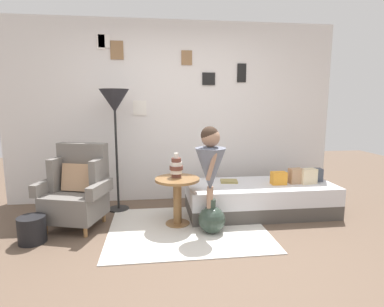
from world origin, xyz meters
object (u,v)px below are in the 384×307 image
vase_striped (176,167)px  book_on_daybed (229,181)px  daybed (260,198)px  demijohn_near (212,219)px  side_table (177,192)px  floor_lamp (115,106)px  magazine_basket (32,230)px  person_child (210,165)px  armchair (77,190)px

vase_striped → book_on_daybed: size_ratio=1.32×
daybed → demijohn_near: daybed is taller
vase_striped → book_on_daybed: (0.72, 0.32, -0.28)m
side_table → floor_lamp: bearing=140.5°
vase_striped → demijohn_near: size_ratio=0.75×
magazine_basket → demijohn_near: bearing=0.1°
person_child → armchair: bearing=166.3°
daybed → person_child: (-0.76, -0.50, 0.57)m
armchair → floor_lamp: bearing=50.5°
daybed → side_table: (-1.11, -0.26, 0.20)m
floor_lamp → magazine_basket: (-0.79, -0.91, -1.26)m
armchair → demijohn_near: bearing=-15.2°
side_table → floor_lamp: (-0.76, 0.62, 1.00)m
vase_striped → book_on_daybed: vase_striped is taller
daybed → demijohn_near: size_ratio=4.88×
armchair → book_on_daybed: bearing=7.4°
armchair → daybed: (2.28, 0.13, -0.24)m
side_table → book_on_daybed: bearing=27.4°
person_child → book_on_daybed: 0.80m
floor_lamp → book_on_daybed: bearing=-9.7°
daybed → vase_striped: 1.24m
daybed → person_child: size_ratio=1.59×
daybed → floor_lamp: floor_lamp is taller
floor_lamp → armchair: bearing=-129.5°
daybed → floor_lamp: 2.25m
side_table → vase_striped: vase_striped is taller
armchair → daybed: 2.30m
book_on_daybed → floor_lamp: bearing=170.3°
book_on_daybed → vase_striped: bearing=-156.0°
person_child → magazine_basket: person_child is taller
demijohn_near → armchair: bearing=164.8°
demijohn_near → vase_striped: bearing=137.7°
floor_lamp → book_on_daybed: (1.48, -0.25, -0.99)m
side_table → book_on_daybed: (0.72, 0.37, 0.01)m
person_child → book_on_daybed: person_child is taller
armchair → book_on_daybed: armchair is taller
book_on_daybed → demijohn_near: bearing=-118.5°
side_table → book_on_daybed: size_ratio=2.60×
vase_striped → floor_lamp: (-0.75, 0.57, 0.71)m
armchair → side_table: bearing=-6.3°
vase_striped → person_child: 0.46m
vase_striped → demijohn_near: 0.73m
demijohn_near → magazine_basket: bearing=-179.9°
daybed → book_on_daybed: (-0.39, 0.11, 0.22)m
side_table → demijohn_near: 0.52m
daybed → magazine_basket: 2.71m
book_on_daybed → daybed: bearing=-16.2°
armchair → magazine_basket: size_ratio=3.46×
side_table → magazine_basket: size_ratio=2.04×
person_child → vase_striped: bearing=140.8°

